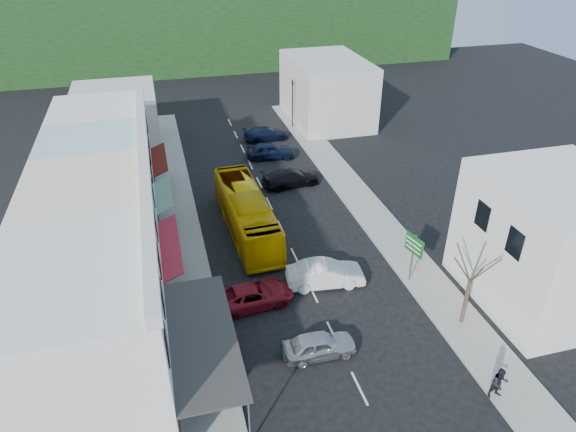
# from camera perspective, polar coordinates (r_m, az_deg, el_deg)

# --- Properties ---
(ground) EXTENTS (120.00, 120.00, 0.00)m
(ground) POSITION_cam_1_polar(r_m,az_deg,el_deg) (33.08, 2.73, -8.41)
(ground) COLOR black
(ground) RESTS_ON ground
(sidewalk_left) EXTENTS (3.00, 52.00, 0.15)m
(sidewalk_left) POSITION_cam_1_polar(r_m,az_deg,el_deg) (40.17, -11.90, -1.22)
(sidewalk_left) COLOR gray
(sidewalk_left) RESTS_ON ground
(sidewalk_right) EXTENTS (3.00, 52.00, 0.15)m
(sidewalk_right) POSITION_cam_1_polar(r_m,az_deg,el_deg) (43.11, 8.28, 1.49)
(sidewalk_right) COLOR gray
(sidewalk_right) RESTS_ON ground
(shopfront_row) EXTENTS (8.25, 30.00, 8.00)m
(shopfront_row) POSITION_cam_1_polar(r_m,az_deg,el_deg) (34.14, -20.24, -0.98)
(shopfront_row) COLOR silver
(shopfront_row) RESTS_ON ground
(right_building) EXTENTS (8.00, 9.00, 8.00)m
(right_building) POSITION_cam_1_polar(r_m,az_deg,el_deg) (34.17, 27.25, -2.64)
(right_building) COLOR silver
(right_building) RESTS_ON ground
(distant_block_left) EXTENTS (8.00, 10.00, 6.00)m
(distant_block_left) POSITION_cam_1_polar(r_m,az_deg,el_deg) (54.54, -18.49, 9.93)
(distant_block_left) COLOR #B7B2A8
(distant_block_left) RESTS_ON ground
(distant_block_right) EXTENTS (8.00, 12.00, 7.00)m
(distant_block_right) POSITION_cam_1_polar(r_m,az_deg,el_deg) (60.23, 4.31, 13.77)
(distant_block_right) COLOR #B7B2A8
(distant_block_right) RESTS_ON ground
(hillside) EXTENTS (80.00, 26.00, 14.00)m
(hillside) POSITION_cam_1_polar(r_m,az_deg,el_deg) (90.86, -11.39, 21.08)
(hillside) COLOR black
(hillside) RESTS_ON ground
(bus) EXTENTS (2.91, 11.68, 3.10)m
(bus) POSITION_cam_1_polar(r_m,az_deg,el_deg) (38.27, -4.65, 0.26)
(bus) COLOR #E2AA03
(bus) RESTS_ON ground
(car_silver) EXTENTS (4.44, 1.89, 1.40)m
(car_silver) POSITION_cam_1_polar(r_m,az_deg,el_deg) (28.60, 3.47, -14.11)
(car_silver) COLOR #BCBCC1
(car_silver) RESTS_ON ground
(car_white) EXTENTS (4.58, 2.29, 1.40)m
(car_white) POSITION_cam_1_polar(r_m,az_deg,el_deg) (33.31, 4.16, -6.62)
(car_white) COLOR silver
(car_white) RESTS_ON ground
(car_red) EXTENTS (4.77, 2.35, 1.40)m
(car_red) POSITION_cam_1_polar(r_m,az_deg,el_deg) (31.74, -3.91, -8.78)
(car_red) COLOR maroon
(car_red) RESTS_ON ground
(car_black_near) EXTENTS (4.69, 2.36, 1.40)m
(car_black_near) POSITION_cam_1_polar(r_m,az_deg,el_deg) (45.32, 0.32, 4.23)
(car_black_near) COLOR black
(car_black_near) RESTS_ON ground
(car_navy_mid) EXTENTS (4.60, 2.38, 1.40)m
(car_navy_mid) POSITION_cam_1_polar(r_m,az_deg,el_deg) (50.69, -1.96, 7.17)
(car_navy_mid) COLOR black
(car_navy_mid) RESTS_ON ground
(car_navy_far) EXTENTS (4.58, 2.06, 1.40)m
(car_navy_far) POSITION_cam_1_polar(r_m,az_deg,el_deg) (55.11, -2.46, 9.13)
(car_navy_far) COLOR black
(car_navy_far) RESTS_ON ground
(pedestrian_left) EXTENTS (0.58, 0.70, 1.70)m
(pedestrian_left) POSITION_cam_1_polar(r_m,az_deg,el_deg) (31.53, -11.19, -9.01)
(pedestrian_left) COLOR black
(pedestrian_left) RESTS_ON sidewalk_left
(pedestrian_right) EXTENTS (0.72, 0.47, 1.70)m
(pedestrian_right) POSITION_cam_1_polar(r_m,az_deg,el_deg) (28.26, 22.44, -16.88)
(pedestrian_right) COLOR black
(pedestrian_right) RESTS_ON sidewalk_right
(direction_sign) EXTENTS (0.89, 1.71, 3.63)m
(direction_sign) POSITION_cam_1_polar(r_m,az_deg,el_deg) (33.69, 13.63, -4.70)
(direction_sign) COLOR #0F5A1A
(direction_sign) RESTS_ON ground
(street_tree) EXTENTS (3.26, 3.26, 6.17)m
(street_tree) POSITION_cam_1_polar(r_m,az_deg,el_deg) (30.58, 19.57, -6.87)
(street_tree) COLOR #382A21
(street_tree) RESTS_ON ground
(traffic_signal) EXTENTS (0.76, 1.19, 5.41)m
(traffic_signal) POSITION_cam_1_polar(r_m,az_deg,el_deg) (57.97, 0.50, 12.36)
(traffic_signal) COLOR black
(traffic_signal) RESTS_ON ground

